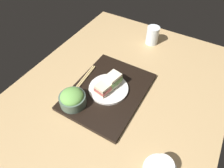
# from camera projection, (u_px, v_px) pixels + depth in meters

# --- Properties ---
(ground_plane) EXTENTS (1.40, 1.00, 0.03)m
(ground_plane) POSITION_uv_depth(u_px,v_px,m) (114.00, 100.00, 0.97)
(ground_plane) COLOR tan
(serving_tray) EXTENTS (0.44, 0.34, 0.02)m
(serving_tray) POSITION_uv_depth(u_px,v_px,m) (108.00, 91.00, 0.97)
(serving_tray) COLOR black
(serving_tray) RESTS_ON ground_plane
(sandwich_plate) EXTENTS (0.19, 0.19, 0.01)m
(sandwich_plate) POSITION_uv_depth(u_px,v_px,m) (109.00, 89.00, 0.96)
(sandwich_plate) COLOR white
(sandwich_plate) RESTS_ON serving_tray
(sandwich_near) EXTENTS (0.09, 0.07, 0.06)m
(sandwich_near) POSITION_uv_depth(u_px,v_px,m) (113.00, 80.00, 0.95)
(sandwich_near) COLOR #EFE5C1
(sandwich_near) RESTS_ON sandwich_plate
(sandwich_far) EXTENTS (0.09, 0.07, 0.05)m
(sandwich_far) POSITION_uv_depth(u_px,v_px,m) (104.00, 88.00, 0.92)
(sandwich_far) COLOR beige
(sandwich_far) RESTS_ON sandwich_plate
(salad_bowl) EXTENTS (0.12, 0.12, 0.08)m
(salad_bowl) POSITION_uv_depth(u_px,v_px,m) (72.00, 98.00, 0.88)
(salad_bowl) COLOR #4C6051
(salad_bowl) RESTS_ON serving_tray
(chopsticks_pair) EXTENTS (0.22, 0.03, 0.01)m
(chopsticks_pair) POSITION_uv_depth(u_px,v_px,m) (84.00, 79.00, 1.01)
(chopsticks_pair) COLOR tan
(chopsticks_pair) RESTS_ON serving_tray
(coffee_cup) EXTENTS (0.13, 0.13, 0.07)m
(coffee_cup) POSITION_uv_depth(u_px,v_px,m) (162.00, 168.00, 0.70)
(coffee_cup) COLOR white
(coffee_cup) RESTS_ON ground_plane
(drinking_glass) EXTENTS (0.08, 0.08, 0.11)m
(drinking_glass) POSITION_uv_depth(u_px,v_px,m) (152.00, 35.00, 1.21)
(drinking_glass) COLOR silver
(drinking_glass) RESTS_ON ground_plane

